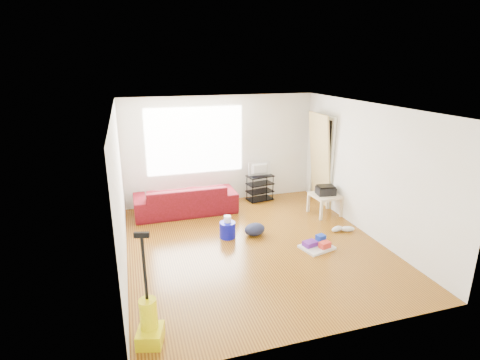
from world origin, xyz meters
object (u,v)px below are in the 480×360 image
object	(u,v)px
bucket	(228,237)
side_table	(325,198)
sofa	(186,212)
backpack	(255,235)
vacuum	(149,323)
cleaning_tray	(317,245)
tv_stand	(260,188)

from	to	relation	value
bucket	side_table	bearing A→B (deg)	11.79
sofa	bucket	xyz separation A→B (m)	(0.56, -1.47, 0.00)
backpack	vacuum	distance (m)	3.22
sofa	vacuum	distance (m)	4.05
cleaning_tray	tv_stand	bearing A→B (deg)	93.40
side_table	cleaning_tray	bearing A→B (deg)	-123.22
vacuum	tv_stand	bearing A→B (deg)	70.10
sofa	backpack	bearing A→B (deg)	125.71
tv_stand	side_table	world-z (taller)	tv_stand
tv_stand	vacuum	world-z (taller)	vacuum
side_table	tv_stand	bearing A→B (deg)	130.26
bucket	backpack	size ratio (longest dim) A/B	0.73
tv_stand	vacuum	size ratio (longest dim) A/B	0.48
tv_stand	bucket	xyz separation A→B (m)	(-1.28, -1.74, -0.32)
cleaning_tray	sofa	bearing A→B (deg)	130.23
vacuum	cleaning_tray	bearing A→B (deg)	41.68
tv_stand	cleaning_tray	bearing A→B (deg)	-96.64
side_table	cleaning_tray	distance (m)	1.68
tv_stand	vacuum	bearing A→B (deg)	-134.71
side_table	cleaning_tray	size ratio (longest dim) A/B	0.96
tv_stand	vacuum	xyz separation A→B (m)	(-2.89, -4.18, -0.06)
side_table	backpack	world-z (taller)	side_table
bucket	sofa	bearing A→B (deg)	110.99
tv_stand	cleaning_tray	world-z (taller)	tv_stand
vacuum	bucket	bearing A→B (deg)	71.30
backpack	vacuum	xyz separation A→B (m)	(-2.14, -2.39, 0.26)
bucket	backpack	bearing A→B (deg)	-5.67
tv_stand	backpack	bearing A→B (deg)	-122.68
sofa	tv_stand	distance (m)	1.89
tv_stand	side_table	bearing A→B (deg)	-59.77
backpack	cleaning_tray	bearing A→B (deg)	-60.09
sofa	backpack	distance (m)	1.87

